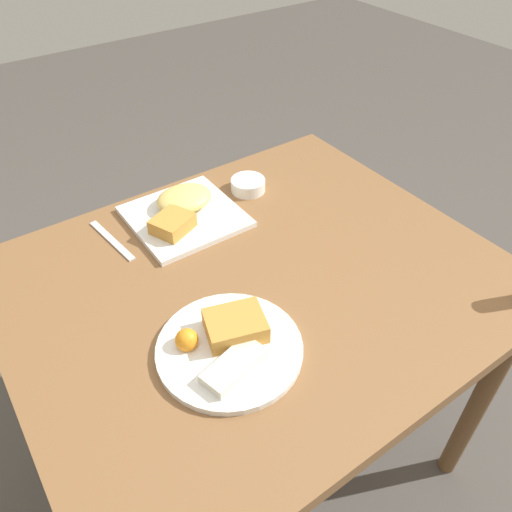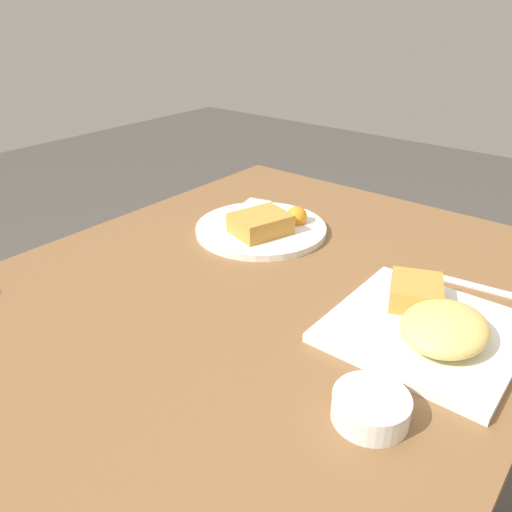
# 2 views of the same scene
# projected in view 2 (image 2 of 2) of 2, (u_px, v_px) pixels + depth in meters

# --- Properties ---
(dining_table) EXTENTS (1.05, 0.88, 0.78)m
(dining_table) POSITION_uv_depth(u_px,v_px,m) (266.00, 324.00, 0.91)
(dining_table) COLOR brown
(dining_table) RESTS_ON ground_plane
(plate_square_near) EXTENTS (0.26, 0.26, 0.06)m
(plate_square_near) POSITION_uv_depth(u_px,v_px,m) (431.00, 324.00, 0.72)
(plate_square_near) COLOR white
(plate_square_near) RESTS_ON dining_table
(plate_oval_far) EXTENTS (0.28, 0.28, 0.05)m
(plate_oval_far) POSITION_uv_depth(u_px,v_px,m) (262.00, 226.00, 1.05)
(plate_oval_far) COLOR white
(plate_oval_far) RESTS_ON dining_table
(sauce_ramekin) EXTENTS (0.09, 0.09, 0.03)m
(sauce_ramekin) POSITION_uv_depth(u_px,v_px,m) (371.00, 407.00, 0.58)
(sauce_ramekin) COLOR white
(sauce_ramekin) RESTS_ON dining_table
(butter_knife) EXTENTS (0.04, 0.19, 0.00)m
(butter_knife) POSITION_uv_depth(u_px,v_px,m) (479.00, 287.00, 0.85)
(butter_knife) COLOR silver
(butter_knife) RESTS_ON dining_table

